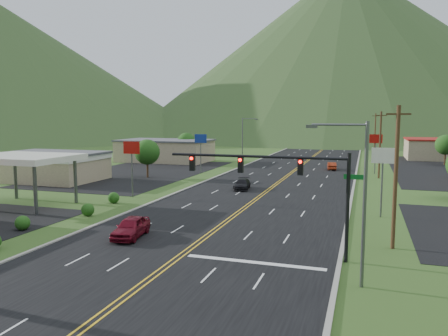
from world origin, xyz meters
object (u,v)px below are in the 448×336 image
(streetlight_west, at_px, (244,137))
(car_red_far, at_px, (332,166))
(gas_canopy, at_px, (23,159))
(car_dark_mid, at_px, (242,184))
(streetlight_east, at_px, (359,193))
(traffic_signal, at_px, (285,177))
(car_red_near, at_px, (131,228))

(streetlight_west, relative_size, car_red_far, 2.25)
(gas_canopy, height_order, car_dark_mid, gas_canopy)
(streetlight_east, relative_size, car_dark_mid, 2.02)
(car_red_far, bearing_deg, car_dark_mid, 61.79)
(streetlight_west, bearing_deg, streetlight_east, -69.14)
(streetlight_east, height_order, gas_canopy, streetlight_east)
(traffic_signal, height_order, gas_canopy, traffic_signal)
(traffic_signal, height_order, streetlight_east, streetlight_east)
(car_dark_mid, bearing_deg, car_red_near, -102.95)
(car_red_far, bearing_deg, gas_canopy, 48.47)
(traffic_signal, xyz_separation_m, gas_canopy, (-28.48, 8.00, -0.46))
(streetlight_west, xyz_separation_m, car_red_far, (17.67, -6.54, -4.52))
(streetlight_west, bearing_deg, gas_canopy, -102.13)
(car_dark_mid, bearing_deg, gas_canopy, -145.95)
(traffic_signal, bearing_deg, car_red_near, 176.32)
(car_red_near, relative_size, car_dark_mid, 1.03)
(streetlight_west, height_order, car_red_far, streetlight_west)
(gas_canopy, bearing_deg, traffic_signal, -15.70)
(car_red_near, bearing_deg, streetlight_east, -23.94)
(traffic_signal, bearing_deg, car_red_far, 90.57)
(traffic_signal, distance_m, streetlight_west, 58.88)
(traffic_signal, xyz_separation_m, car_red_near, (-11.90, 0.77, -4.55))
(streetlight_east, distance_m, streetlight_west, 64.21)
(traffic_signal, distance_m, car_red_near, 12.76)
(traffic_signal, height_order, streetlight_west, streetlight_west)
(gas_canopy, bearing_deg, car_red_near, -23.59)
(streetlight_west, distance_m, car_dark_mid, 32.59)
(traffic_signal, xyz_separation_m, car_dark_mid, (-9.80, 24.84, -4.68))
(streetlight_east, bearing_deg, traffic_signal, 139.61)
(gas_canopy, bearing_deg, car_dark_mid, 42.02)
(traffic_signal, bearing_deg, streetlight_east, -40.39)
(gas_canopy, xyz_separation_m, car_red_near, (16.58, -7.24, -4.09))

